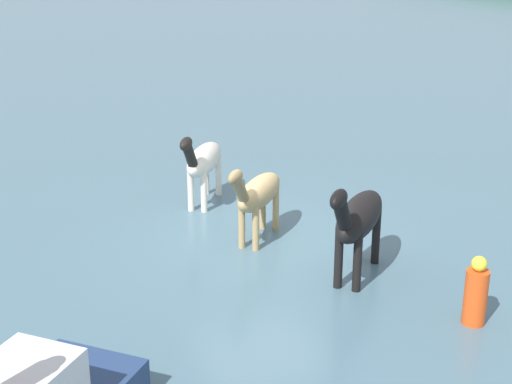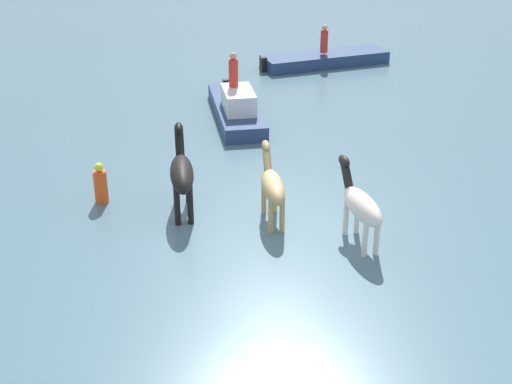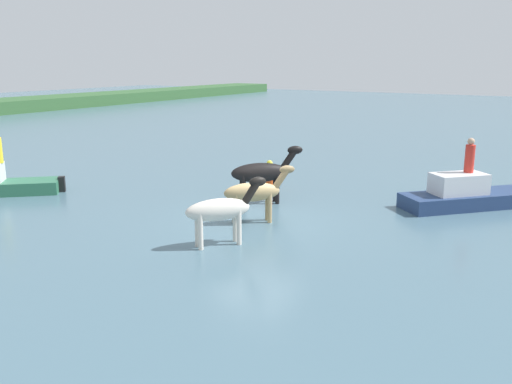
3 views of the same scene
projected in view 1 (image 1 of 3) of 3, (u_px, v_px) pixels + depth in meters
ground_plane at (260, 243)px, 14.53m from camera, size 142.30×142.30×0.00m
horse_rear_stallion at (258, 194)px, 14.36m from camera, size 1.89×1.82×1.77m
horse_chestnut_trailing at (203, 161)px, 16.27m from camera, size 2.13×1.65×1.83m
horse_gray_outer at (358, 218)px, 12.79m from camera, size 2.13×2.10×2.02m
buoy_channel_marker at (476, 294)px, 11.46m from camera, size 0.36×0.36×1.14m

